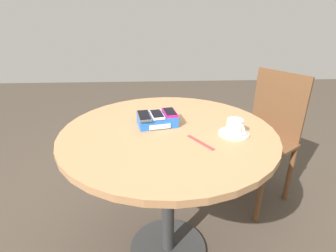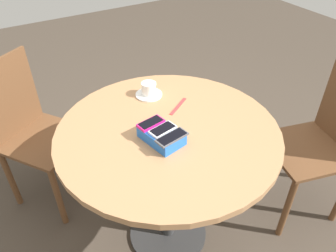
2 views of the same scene
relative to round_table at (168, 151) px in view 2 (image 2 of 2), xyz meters
name	(u,v)px [view 2 (image 2 of 2)]	position (x,y,z in m)	size (l,w,h in m)	color
ground_plane	(168,233)	(0.00, 0.00, -0.66)	(8.00, 8.00, 0.00)	#42382D
round_table	(168,151)	(0.00, 0.00, 0.00)	(1.02, 1.02, 0.79)	#2D2D2D
phone_box	(161,136)	(-0.05, 0.06, 0.16)	(0.21, 0.16, 0.05)	blue
phone_gray	(172,137)	(-0.11, 0.05, 0.19)	(0.08, 0.15, 0.01)	#515156
phone_white	(163,130)	(-0.05, 0.06, 0.19)	(0.08, 0.13, 0.01)	silver
phone_magenta	(151,123)	(0.01, 0.08, 0.19)	(0.08, 0.13, 0.01)	#D11975
saucer	(149,95)	(0.30, -0.06, 0.13)	(0.14, 0.14, 0.01)	white
coffee_cup	(149,88)	(0.30, -0.06, 0.17)	(0.07, 0.10, 0.06)	white
lanyard_strap	(178,106)	(0.13, -0.14, 0.13)	(0.16, 0.02, 0.00)	red
chair_near_window	(318,144)	(-0.22, -0.86, -0.17)	(0.51, 0.51, 0.93)	brown
chair_far_side	(35,133)	(0.71, 0.50, -0.17)	(0.57, 0.57, 0.93)	brown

